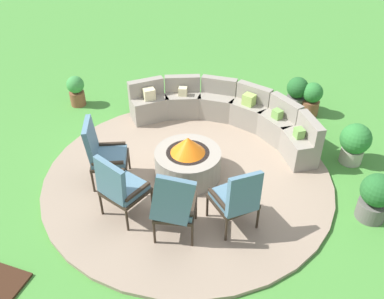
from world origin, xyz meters
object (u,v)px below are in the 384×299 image
object	(u,v)px
lounge_chair_front_left	(103,152)
potted_plant_1	(76,90)
fire_pit	(188,161)
lounge_chair_front_right	(120,187)
potted_plant_4	(312,98)
lounge_chair_back_left	(174,205)
potted_plant_3	(297,94)
curved_stone_bench	(227,113)
potted_plant_2	(355,142)
potted_plant_0	(376,196)
lounge_chair_back_right	(237,198)

from	to	relation	value
lounge_chair_front_left	potted_plant_1	world-z (taller)	lounge_chair_front_left
fire_pit	lounge_chair_front_right	world-z (taller)	lounge_chair_front_right
lounge_chair_front_left	potted_plant_4	distance (m)	4.43
lounge_chair_front_left	lounge_chair_back_left	distance (m)	1.67
lounge_chair_front_left	potted_plant_3	xyz separation A→B (m)	(2.57, 3.41, -0.23)
curved_stone_bench	potted_plant_2	size ratio (longest dim) A/B	5.05
curved_stone_bench	potted_plant_2	distance (m)	2.35
lounge_chair_front_left	potted_plant_0	xyz separation A→B (m)	(4.09, 0.62, -0.22)
potted_plant_1	potted_plant_4	distance (m)	4.91
lounge_chair_front_right	potted_plant_2	size ratio (longest dim) A/B	1.47
lounge_chair_back_left	potted_plant_2	xyz separation A→B (m)	(2.26, 2.69, -0.23)
curved_stone_bench	potted_plant_3	xyz separation A→B (m)	(1.15, 1.20, 0.02)
curved_stone_bench	lounge_chair_front_left	size ratio (longest dim) A/B	3.38
potted_plant_0	potted_plant_2	bearing A→B (deg)	104.04
lounge_chair_back_right	curved_stone_bench	bearing A→B (deg)	61.45
lounge_chair_front_right	lounge_chair_back_right	size ratio (longest dim) A/B	1.05
fire_pit	lounge_chair_back_right	bearing A→B (deg)	-39.58
lounge_chair_back_right	potted_plant_3	distance (m)	3.71
lounge_chair_back_left	lounge_chair_back_right	xyz separation A→B (m)	(0.74, 0.46, -0.04)
potted_plant_0	potted_plant_4	distance (m)	2.99
lounge_chair_front_right	lounge_chair_back_right	bearing A→B (deg)	30.48
potted_plant_0	potted_plant_3	distance (m)	3.17
lounge_chair_front_right	lounge_chair_back_right	xyz separation A→B (m)	(1.61, 0.35, -0.02)
curved_stone_bench	lounge_chair_front_right	xyz separation A→B (m)	(-0.78, -2.84, 0.24)
fire_pit	potted_plant_4	xyz separation A→B (m)	(1.67, 2.79, 0.02)
fire_pit	lounge_chair_back_right	size ratio (longest dim) A/B	1.03
lounge_chair_front_right	lounge_chair_back_left	distance (m)	0.87
curved_stone_bench	lounge_chair_front_left	bearing A→B (deg)	-122.73
potted_plant_0	potted_plant_3	xyz separation A→B (m)	(-1.52, 2.79, -0.01)
potted_plant_2	potted_plant_3	size ratio (longest dim) A/B	0.99
lounge_chair_back_left	potted_plant_3	distance (m)	4.29
potted_plant_2	lounge_chair_back_right	bearing A→B (deg)	-124.17
lounge_chair_back_left	potted_plant_2	size ratio (longest dim) A/B	1.57
fire_pit	potted_plant_0	bearing A→B (deg)	1.13
potted_plant_4	lounge_chair_front_right	bearing A→B (deg)	-119.39
lounge_chair_back_right	potted_plant_4	bearing A→B (deg)	33.15
potted_plant_0	lounge_chair_front_right	bearing A→B (deg)	-160.00
lounge_chair_back_left	lounge_chair_back_right	world-z (taller)	lounge_chair_back_left
potted_plant_2	curved_stone_bench	bearing A→B (deg)	173.72
fire_pit	lounge_chair_front_left	bearing A→B (deg)	-155.08
fire_pit	potted_plant_3	bearing A→B (deg)	64.55
potted_plant_1	potted_plant_2	world-z (taller)	potted_plant_2
lounge_chair_front_left	potted_plant_2	xyz separation A→B (m)	(3.75, 1.95, -0.22)
potted_plant_0	potted_plant_2	distance (m)	1.37
lounge_chair_back_right	potted_plant_0	distance (m)	2.06
fire_pit	potted_plant_2	distance (m)	2.89
curved_stone_bench	potted_plant_4	xyz separation A→B (m)	(1.46, 1.15, -0.00)
potted_plant_1	potted_plant_4	size ratio (longest dim) A/B	0.94
lounge_chair_front_right	potted_plant_3	xyz separation A→B (m)	(1.94, 4.04, -0.22)
potted_plant_0	potted_plant_4	xyz separation A→B (m)	(-1.20, 2.74, -0.03)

